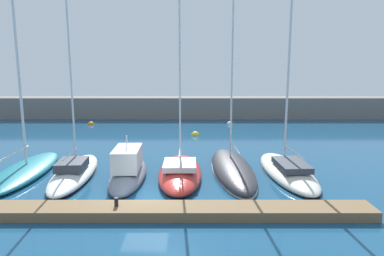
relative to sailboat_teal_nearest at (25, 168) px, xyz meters
The scene contains 13 objects.
ground_plane 9.97m from the sailboat_teal_nearest, 27.16° to the right, with size 120.00×120.00×0.00m, color navy.
dock_pier 11.14m from the sailboat_teal_nearest, 37.25° to the right, with size 23.43×1.67×0.50m, color brown.
breakwater_seawall 27.75m from the sailboat_teal_nearest, 71.36° to the left, with size 108.00×3.35×2.94m, color slate.
sailboat_teal_nearest is the anchor object (origin of this frame).
sailboat_white_second 3.66m from the sailboat_teal_nearest, ahead, with size 3.04×9.30×16.72m.
motorboat_slate_third 7.38m from the sailboat_teal_nearest, ahead, with size 2.41×7.94×3.31m.
sailboat_red_fourth 10.74m from the sailboat_teal_nearest, ahead, with size 2.90×8.40×17.07m.
sailboat_charcoal_fifth 14.35m from the sailboat_teal_nearest, ahead, with size 3.18×10.66×19.57m.
sailboat_ivory_sixth 18.06m from the sailboat_teal_nearest, ahead, with size 3.33×9.65×16.06m.
mooring_buoy_orange 20.40m from the sailboat_teal_nearest, 93.53° to the left, with size 0.78×0.78×0.78m, color orange.
mooring_buoy_white 26.42m from the sailboat_teal_nearest, 51.80° to the left, with size 0.71×0.71×0.71m, color white.
mooring_buoy_yellow 17.98m from the sailboat_teal_nearest, 48.72° to the left, with size 0.85×0.85×0.85m, color yellow.
dock_bollard 10.28m from the sailboat_teal_nearest, 41.01° to the right, with size 0.20×0.20×0.44m, color black.
Camera 1 is at (2.65, -18.62, 7.43)m, focal length 32.71 mm.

